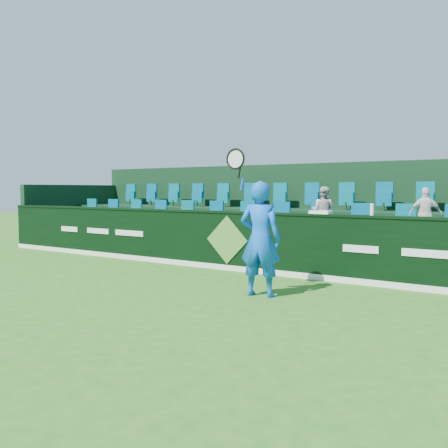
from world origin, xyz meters
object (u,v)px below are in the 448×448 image
Objects in this scene: tennis_player at (260,238)px; spectator_left at (323,211)px; towel at (321,212)px; spectator_middle at (426,214)px; drinks_bottle at (372,209)px.

tennis_player reaches higher than spectator_left.
towel is at bearing 109.79° from spectator_left.
drinks_bottle is (-0.73, -1.12, 0.12)m from spectator_middle.
spectator_left is 1.85m from drinks_bottle.
tennis_player is 3.78m from spectator_middle.
spectator_left is (-0.19, 3.18, 0.35)m from tennis_player.
towel is at bearing 12.72° from spectator_middle.
tennis_player is 2.39× the size of spectator_middle.
tennis_player is at bearing -121.83° from drinks_bottle.
tennis_player is at bearing 38.23° from spectator_middle.
towel is (-1.78, -1.12, 0.04)m from spectator_middle.
towel is (0.42, -1.12, 0.03)m from spectator_left.
spectator_middle is at bearing 179.25° from spectator_left.
spectator_left is 4.86× the size of drinks_bottle.
spectator_left reaches higher than drinks_bottle.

